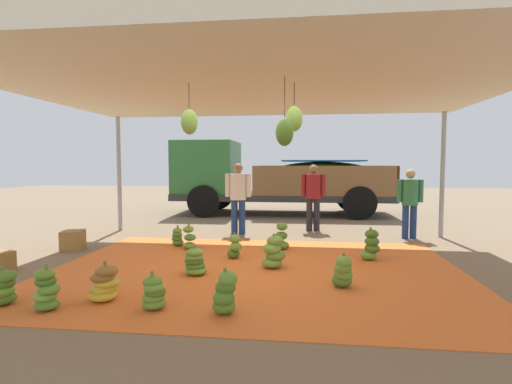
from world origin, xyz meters
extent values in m
plane|color=#7F6B51|center=(0.00, 3.00, 0.00)|extent=(40.00, 40.00, 0.00)
cube|color=orange|center=(0.00, 0.00, 0.01)|extent=(6.31, 4.80, 0.01)
cylinder|color=#9EA0A5|center=(-3.80, 3.30, 1.40)|extent=(0.10, 0.10, 2.81)
cylinder|color=#9EA0A5|center=(3.80, 3.30, 1.40)|extent=(0.10, 0.10, 2.81)
cube|color=beige|center=(0.00, 0.00, 2.84)|extent=(8.00, 7.00, 0.06)
cube|color=beige|center=(0.00, -3.47, 2.67)|extent=(8.00, 0.04, 0.28)
cylinder|color=#4C422D|center=(-0.91, -0.37, 2.63)|extent=(0.01, 0.01, 0.36)
ellipsoid|color=#75A83D|center=(-0.91, -0.37, 2.25)|extent=(0.24, 0.24, 0.36)
cylinder|color=#4C422D|center=(0.47, -0.60, 2.54)|extent=(0.01, 0.01, 0.54)
ellipsoid|color=#477523|center=(0.47, -0.60, 2.07)|extent=(0.24, 0.24, 0.36)
cylinder|color=#4C422D|center=(0.59, -0.20, 2.65)|extent=(0.01, 0.01, 0.31)
ellipsoid|color=#75A83D|center=(0.59, -0.20, 2.29)|extent=(0.24, 0.24, 0.36)
ellipsoid|color=#518428|center=(-0.12, -1.81, 0.10)|extent=(0.30, 0.30, 0.17)
ellipsoid|color=#518428|center=(-0.12, -1.85, 0.20)|extent=(0.34, 0.34, 0.17)
ellipsoid|color=#477523|center=(-0.10, -1.80, 0.30)|extent=(0.30, 0.30, 0.17)
ellipsoid|color=#6B9E38|center=(-0.08, -1.80, 0.40)|extent=(0.30, 0.30, 0.17)
cylinder|color=olive|center=(-0.10, -1.82, 0.46)|extent=(0.04, 0.04, 0.12)
ellipsoid|color=#75A83D|center=(0.24, 0.17, 0.10)|extent=(0.46, 0.46, 0.18)
ellipsoid|color=#60932D|center=(0.30, 0.17, 0.21)|extent=(0.36, 0.36, 0.18)
ellipsoid|color=#75A83D|center=(0.24, 0.15, 0.32)|extent=(0.36, 0.36, 0.18)
ellipsoid|color=#6B9E38|center=(0.29, 0.18, 0.43)|extent=(0.37, 0.37, 0.18)
cylinder|color=olive|center=(0.27, 0.18, 0.49)|extent=(0.04, 0.04, 0.12)
ellipsoid|color=#477523|center=(-0.48, 0.73, 0.09)|extent=(0.31, 0.31, 0.16)
ellipsoid|color=#6B9E38|center=(-0.43, 0.69, 0.22)|extent=(0.28, 0.28, 0.16)
ellipsoid|color=#75A83D|center=(-0.45, 0.72, 0.35)|extent=(0.24, 0.24, 0.16)
cylinder|color=olive|center=(-0.45, 0.70, 0.41)|extent=(0.04, 0.04, 0.12)
ellipsoid|color=#6B9E38|center=(-1.46, 1.37, 0.07)|extent=(0.36, 0.36, 0.13)
ellipsoid|color=#518428|center=(-1.44, 1.37, 0.23)|extent=(0.32, 0.32, 0.13)
ellipsoid|color=#6B9E38|center=(-1.48, 1.38, 0.39)|extent=(0.29, 0.29, 0.13)
cylinder|color=olive|center=(-1.47, 1.39, 0.45)|extent=(0.04, 0.04, 0.12)
ellipsoid|color=#477523|center=(1.25, -0.69, 0.10)|extent=(0.37, 0.37, 0.17)
ellipsoid|color=#60932D|center=(1.26, -0.71, 0.18)|extent=(0.35, 0.35, 0.17)
ellipsoid|color=#60932D|center=(1.26, -0.72, 0.27)|extent=(0.32, 0.32, 0.17)
ellipsoid|color=#6B9E38|center=(1.27, -0.72, 0.35)|extent=(0.26, 0.26, 0.17)
cylinder|color=olive|center=(1.26, -0.71, 0.41)|extent=(0.04, 0.04, 0.12)
ellipsoid|color=#477523|center=(-1.76, 1.62, 0.07)|extent=(0.29, 0.29, 0.13)
ellipsoid|color=#477523|center=(-1.79, 1.63, 0.15)|extent=(0.26, 0.26, 0.13)
ellipsoid|color=#518428|center=(-1.79, 1.63, 0.23)|extent=(0.25, 0.25, 0.13)
ellipsoid|color=#6B9E38|center=(-1.79, 1.65, 0.30)|extent=(0.25, 0.25, 0.13)
cylinder|color=olive|center=(-1.77, 1.62, 0.36)|extent=(0.04, 0.04, 0.12)
ellipsoid|color=#477523|center=(-2.74, -1.85, 0.08)|extent=(0.37, 0.37, 0.15)
ellipsoid|color=#60932D|center=(-2.74, -1.87, 0.17)|extent=(0.38, 0.38, 0.15)
ellipsoid|color=#477523|center=(-2.74, -1.83, 0.26)|extent=(0.32, 0.32, 0.15)
ellipsoid|color=#518428|center=(-2.70, -1.84, 0.34)|extent=(0.34, 0.34, 0.15)
cylinder|color=olive|center=(-2.72, -1.86, 0.40)|extent=(0.04, 0.04, 0.12)
ellipsoid|color=#518428|center=(0.33, 1.55, 0.09)|extent=(0.37, 0.37, 0.16)
ellipsoid|color=#518428|center=(0.31, 1.56, 0.27)|extent=(0.33, 0.33, 0.16)
ellipsoid|color=#60932D|center=(0.32, 1.54, 0.46)|extent=(0.30, 0.30, 0.16)
cylinder|color=olive|center=(0.33, 1.54, 0.52)|extent=(0.04, 0.04, 0.12)
ellipsoid|color=#60932D|center=(-0.84, -0.36, 0.07)|extent=(0.45, 0.45, 0.12)
ellipsoid|color=#518428|center=(-0.86, -0.32, 0.14)|extent=(0.41, 0.41, 0.12)
ellipsoid|color=#477523|center=(-0.88, -0.33, 0.20)|extent=(0.41, 0.41, 0.12)
ellipsoid|color=#75A83D|center=(-0.87, -0.34, 0.27)|extent=(0.34, 0.34, 0.12)
ellipsoid|color=#6B9E38|center=(-0.86, -0.35, 0.34)|extent=(0.34, 0.34, 0.12)
cylinder|color=olive|center=(-0.86, -0.35, 0.40)|extent=(0.04, 0.04, 0.12)
ellipsoid|color=gold|center=(-1.64, -1.58, 0.07)|extent=(0.45, 0.45, 0.13)
ellipsoid|color=gold|center=(-1.65, -1.55, 0.15)|extent=(0.44, 0.44, 0.13)
ellipsoid|color=gold|center=(-1.61, -1.54, 0.22)|extent=(0.37, 0.37, 0.13)
ellipsoid|color=#996628|center=(-1.65, -1.57, 0.29)|extent=(0.41, 0.41, 0.13)
ellipsoid|color=#996628|center=(-1.60, -1.55, 0.36)|extent=(0.38, 0.38, 0.13)
cylinder|color=olive|center=(-1.63, -1.55, 0.42)|extent=(0.04, 0.04, 0.12)
ellipsoid|color=#60932D|center=(1.84, 0.89, 0.09)|extent=(0.34, 0.34, 0.16)
ellipsoid|color=#477523|center=(1.90, 0.90, 0.21)|extent=(0.29, 0.29, 0.16)
ellipsoid|color=#477523|center=(1.89, 0.90, 0.33)|extent=(0.32, 0.32, 0.16)
ellipsoid|color=#477523|center=(1.89, 0.93, 0.45)|extent=(0.28, 0.28, 0.16)
cylinder|color=olive|center=(1.87, 0.91, 0.51)|extent=(0.04, 0.04, 0.12)
ellipsoid|color=#518428|center=(-2.11, -1.95, 0.07)|extent=(0.28, 0.28, 0.12)
ellipsoid|color=#75A83D|center=(-2.15, -1.92, 0.15)|extent=(0.31, 0.31, 0.12)
ellipsoid|color=#60932D|center=(-2.10, -1.92, 0.24)|extent=(0.34, 0.34, 0.12)
ellipsoid|color=#477523|center=(-2.15, -1.90, 0.32)|extent=(0.31, 0.31, 0.12)
ellipsoid|color=#60932D|center=(-2.15, -1.91, 0.40)|extent=(0.28, 0.28, 0.12)
cylinder|color=olive|center=(-2.13, -1.92, 0.46)|extent=(0.04, 0.04, 0.12)
ellipsoid|color=#60932D|center=(-0.93, -1.77, 0.07)|extent=(0.38, 0.38, 0.13)
ellipsoid|color=#60932D|center=(-0.94, -1.76, 0.14)|extent=(0.34, 0.34, 0.13)
ellipsoid|color=#477523|center=(-0.92, -1.75, 0.20)|extent=(0.34, 0.34, 0.13)
ellipsoid|color=#6B9E38|center=(-0.93, -1.78, 0.26)|extent=(0.31, 0.31, 0.13)
ellipsoid|color=#60932D|center=(-0.95, -1.76, 0.32)|extent=(0.31, 0.31, 0.13)
cylinder|color=olive|center=(-0.95, -1.77, 0.38)|extent=(0.04, 0.04, 0.12)
cube|color=#2D2D2D|center=(0.00, 7.10, 0.60)|extent=(6.97, 2.50, 0.20)
cube|color=#2D6B33|center=(-2.51, 7.08, 1.55)|extent=(1.97, 2.26, 1.70)
cube|color=#232D38|center=(-3.49, 7.07, 1.89)|extent=(0.04, 1.95, 0.75)
cube|color=brown|center=(1.33, 5.93, 1.15)|extent=(4.31, 0.12, 0.90)
cube|color=brown|center=(1.31, 8.29, 1.15)|extent=(4.31, 0.12, 0.90)
cube|color=brown|center=(3.43, 7.13, 1.15)|extent=(0.10, 2.44, 0.90)
ellipsoid|color=#518428|center=(1.32, 7.11, 1.22)|extent=(3.81, 2.08, 1.04)
cube|color=#19569E|center=(1.32, 7.11, 1.76)|extent=(2.60, 1.87, 0.04)
cylinder|color=black|center=(-2.36, 5.96, 0.50)|extent=(1.00, 0.29, 1.00)
cylinder|color=black|center=(-2.38, 8.20, 0.50)|extent=(1.00, 0.29, 1.00)
cylinder|color=black|center=(2.37, 6.00, 0.50)|extent=(1.00, 0.29, 1.00)
cylinder|color=black|center=(2.35, 8.24, 0.50)|extent=(1.00, 0.29, 1.00)
cylinder|color=navy|center=(-0.89, 3.16, 0.41)|extent=(0.15, 0.15, 0.81)
cylinder|color=navy|center=(-0.71, 3.16, 0.41)|extent=(0.15, 0.15, 0.81)
cylinder|color=silver|center=(-0.80, 3.16, 1.12)|extent=(0.37, 0.37, 0.61)
cylinder|color=silver|center=(-1.05, 3.16, 1.15)|extent=(0.12, 0.12, 0.54)
cylinder|color=silver|center=(-0.56, 3.16, 1.15)|extent=(0.12, 0.12, 0.54)
sphere|color=#936B4C|center=(-0.80, 3.16, 1.56)|extent=(0.22, 0.22, 0.22)
cylinder|color=#26262D|center=(0.87, 3.84, 0.40)|extent=(0.15, 0.15, 0.80)
cylinder|color=#26262D|center=(1.05, 3.84, 0.40)|extent=(0.15, 0.15, 0.80)
cylinder|color=maroon|center=(0.96, 3.84, 1.10)|extent=(0.37, 0.37, 0.60)
cylinder|color=maroon|center=(0.72, 3.84, 1.13)|extent=(0.12, 0.12, 0.53)
cylinder|color=maroon|center=(1.20, 3.84, 1.13)|extent=(0.12, 0.12, 0.53)
sphere|color=#936B4C|center=(0.96, 3.84, 1.53)|extent=(0.22, 0.22, 0.22)
cylinder|color=navy|center=(2.97, 3.06, 0.37)|extent=(0.14, 0.14, 0.75)
cylinder|color=navy|center=(3.14, 3.06, 0.37)|extent=(0.14, 0.14, 0.75)
cylinder|color=#337A4C|center=(3.05, 3.06, 1.03)|extent=(0.34, 0.34, 0.56)
cylinder|color=#337A4C|center=(2.83, 3.06, 1.06)|extent=(0.11, 0.11, 0.50)
cylinder|color=#337A4C|center=(3.28, 3.06, 1.06)|extent=(0.11, 0.11, 0.50)
sphere|color=tan|center=(3.05, 3.06, 1.43)|extent=(0.20, 0.20, 0.20)
cube|color=olive|center=(-3.66, 1.04, 0.19)|extent=(0.46, 0.48, 0.37)
camera|label=1|loc=(0.74, -5.95, 1.64)|focal=27.71mm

